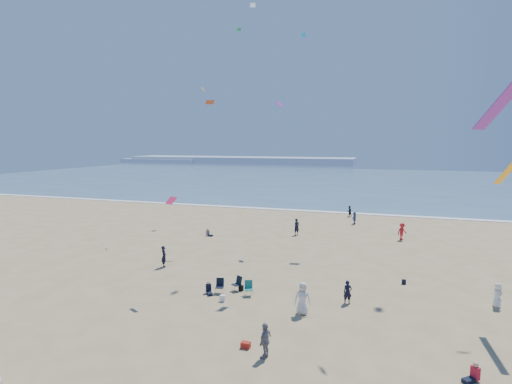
% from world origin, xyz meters
% --- Properties ---
extents(ocean, '(220.00, 100.00, 0.06)m').
position_xyz_m(ocean, '(0.00, 95.00, 0.03)').
color(ocean, '#476B84').
rests_on(ocean, ground).
extents(surf_line, '(220.00, 1.20, 0.08)m').
position_xyz_m(surf_line, '(0.00, 45.00, 0.04)').
color(surf_line, white).
rests_on(surf_line, ground).
extents(headland_far, '(110.00, 20.00, 3.20)m').
position_xyz_m(headland_far, '(-60.00, 170.00, 1.60)').
color(headland_far, '#7A8EA8').
rests_on(headland_far, ground).
extents(headland_near, '(40.00, 14.00, 2.00)m').
position_xyz_m(headland_near, '(-100.00, 165.00, 1.00)').
color(headland_near, '#7A8EA8').
rests_on(headland_near, ground).
extents(standing_flyers, '(29.82, 50.46, 1.94)m').
position_xyz_m(standing_flyers, '(7.07, 15.39, 0.85)').
color(standing_flyers, black).
rests_on(standing_flyers, ground).
extents(seated_group, '(23.14, 32.33, 0.84)m').
position_xyz_m(seated_group, '(1.48, 6.30, 0.42)').
color(seated_group, silver).
rests_on(seated_group, ground).
extents(chair_cluster, '(2.75, 1.57, 1.00)m').
position_xyz_m(chair_cluster, '(-0.60, 11.32, 0.50)').
color(chair_cluster, black).
rests_on(chair_cluster, ground).
extents(white_tote, '(0.35, 0.20, 0.40)m').
position_xyz_m(white_tote, '(-0.84, 9.81, 0.20)').
color(white_tote, white).
rests_on(white_tote, ground).
extents(black_backpack, '(0.30, 0.22, 0.38)m').
position_xyz_m(black_backpack, '(-0.37, 11.93, 0.19)').
color(black_backpack, black).
rests_on(black_backpack, ground).
extents(cooler, '(0.45, 0.30, 0.30)m').
position_xyz_m(cooler, '(2.52, 4.79, 0.15)').
color(cooler, '#A42217').
rests_on(cooler, ground).
extents(navy_bag, '(0.28, 0.18, 0.34)m').
position_xyz_m(navy_bag, '(10.27, 16.78, 0.17)').
color(navy_bag, black).
rests_on(navy_bag, ground).
extents(kites_aloft, '(43.57, 39.14, 29.15)m').
position_xyz_m(kites_aloft, '(8.88, 11.98, 15.39)').
color(kites_aloft, '#E2561F').
rests_on(kites_aloft, ground).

